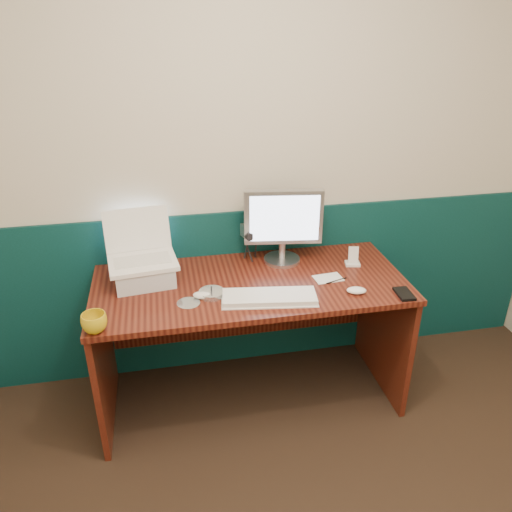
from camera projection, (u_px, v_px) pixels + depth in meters
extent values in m
cube|color=beige|center=(263.00, 166.00, 2.69)|extent=(3.50, 0.04, 2.50)
cube|color=#072E2D|center=(263.00, 288.00, 3.01)|extent=(3.48, 0.02, 1.00)
cube|color=#390F0A|center=(251.00, 342.00, 2.72)|extent=(1.60, 0.70, 0.75)
cube|color=silver|center=(144.00, 273.00, 2.54)|extent=(0.32, 0.28, 0.10)
cube|color=white|center=(269.00, 298.00, 2.39)|extent=(0.46, 0.21, 0.03)
ellipsoid|color=white|center=(357.00, 290.00, 2.45)|extent=(0.11, 0.08, 0.03)
ellipsoid|color=white|center=(203.00, 295.00, 2.41)|extent=(0.11, 0.09, 0.03)
imported|color=gold|center=(94.00, 323.00, 2.14)|extent=(0.12, 0.12, 0.09)
cylinder|color=silver|center=(212.00, 293.00, 2.43)|extent=(0.12, 0.12, 0.03)
cylinder|color=#ADB6BD|center=(189.00, 303.00, 2.37)|extent=(0.11, 0.11, 0.00)
cylinder|color=black|center=(336.00, 281.00, 2.56)|extent=(0.12, 0.05, 0.01)
cube|color=white|center=(328.00, 278.00, 2.59)|extent=(0.15, 0.11, 0.00)
cube|color=white|center=(352.00, 264.00, 2.73)|extent=(0.09, 0.07, 0.01)
cube|color=white|center=(353.00, 255.00, 2.70)|extent=(0.06, 0.04, 0.09)
cube|color=black|center=(404.00, 294.00, 2.44)|extent=(0.08, 0.13, 0.01)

